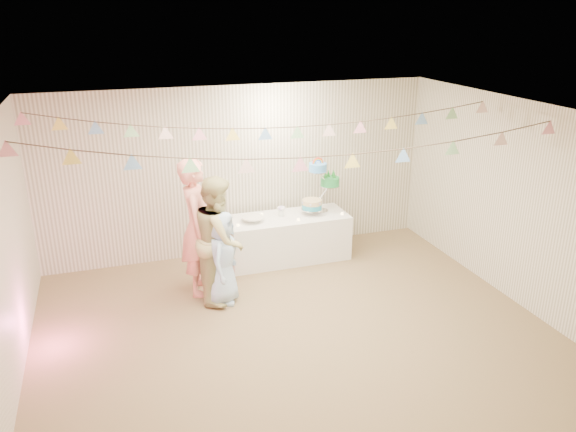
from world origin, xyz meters
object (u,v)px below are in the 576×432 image
object	(u,v)px
cake_stand	(321,183)
person_adult_a	(198,227)
person_child	(223,257)
person_adult_b	(219,239)
table	(287,238)

from	to	relation	value
cake_stand	person_adult_a	size ratio (longest dim) A/B	0.43
cake_stand	person_child	distance (m)	2.13
person_child	person_adult_b	bearing A→B (deg)	31.16
person_adult_b	person_child	bearing A→B (deg)	-160.50
table	person_adult_b	bearing A→B (deg)	-144.25
person_adult_b	person_child	world-z (taller)	person_adult_b
person_adult_a	cake_stand	bearing A→B (deg)	-57.93
cake_stand	person_adult_a	distance (m)	2.13
table	person_adult_b	distance (m)	1.59
person_adult_a	person_child	xyz separation A→B (m)	(0.24, -0.39, -0.30)
cake_stand	person_adult_a	xyz separation A→B (m)	(-2.01, -0.67, -0.22)
person_adult_a	table	bearing A→B (deg)	-53.31
cake_stand	person_child	xyz separation A→B (m)	(-1.77, -1.06, -0.53)
person_adult_a	person_adult_b	bearing A→B (deg)	-125.54
cake_stand	person_adult_a	bearing A→B (deg)	-161.49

